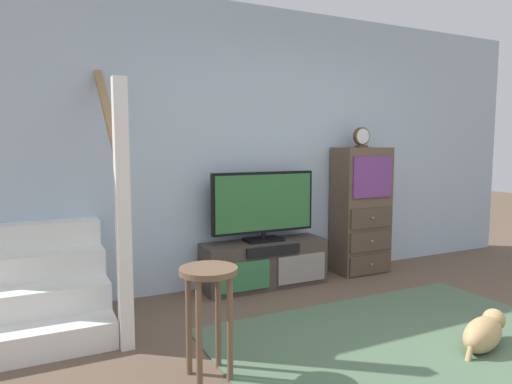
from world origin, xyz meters
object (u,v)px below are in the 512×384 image
(media_console, at_px, (265,264))
(dog, at_px, (484,332))
(desk_clock, at_px, (361,137))
(bar_stool_near, at_px, (209,295))
(side_cabinet, at_px, (361,211))
(television, at_px, (264,204))

(media_console, distance_m, dog, 1.99)
(desk_clock, height_order, dog, desk_clock)
(bar_stool_near, xyz_separation_m, dog, (1.79, -0.46, -0.38))
(media_console, distance_m, desk_clock, 1.67)
(side_cabinet, height_order, dog, side_cabinet)
(media_console, height_order, side_cabinet, side_cabinet)
(bar_stool_near, bearing_deg, dog, -14.36)
(media_console, xyz_separation_m, side_cabinet, (1.17, 0.01, 0.45))
(media_console, distance_m, side_cabinet, 1.25)
(side_cabinet, relative_size, bar_stool_near, 2.02)
(desk_clock, bearing_deg, dog, -103.12)
(side_cabinet, distance_m, bar_stool_near, 2.66)
(television, relative_size, side_cabinet, 0.79)
(media_console, height_order, dog, media_console)
(media_console, bearing_deg, side_cabinet, 0.50)
(desk_clock, relative_size, dog, 0.40)
(dog, bearing_deg, desk_clock, 76.88)
(media_console, relative_size, desk_clock, 5.82)
(television, height_order, side_cabinet, side_cabinet)
(side_cabinet, xyz_separation_m, dog, (-0.46, -1.87, -0.55))
(desk_clock, bearing_deg, media_console, 179.76)
(television, bearing_deg, dog, -69.51)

